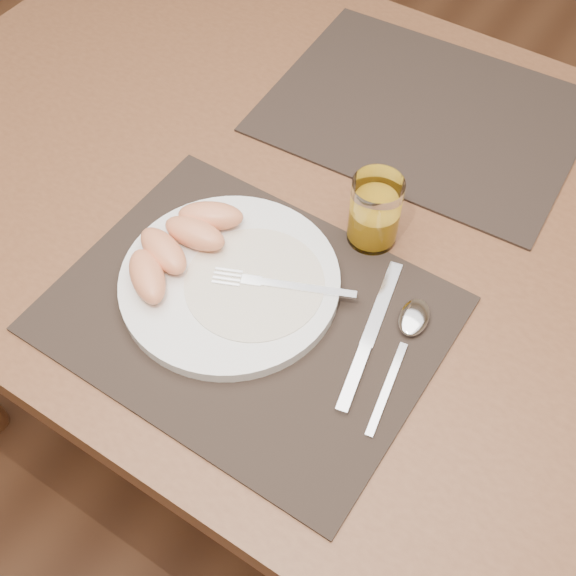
{
  "coord_description": "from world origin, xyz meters",
  "views": [
    {
      "loc": [
        0.3,
        -0.6,
        1.47
      ],
      "look_at": [
        0.03,
        -0.17,
        0.77
      ],
      "focal_mm": 45.0,
      "sensor_mm": 36.0,
      "label": 1
    }
  ],
  "objects_px": {
    "placemat_near": "(247,314)",
    "spoon": "(410,327)",
    "plate": "(230,282)",
    "juice_glass": "(374,214)",
    "table": "(337,240)",
    "placemat_far": "(424,113)",
    "knife": "(366,346)",
    "fork": "(271,283)"
  },
  "relations": [
    {
      "from": "spoon",
      "to": "juice_glass",
      "type": "xyz_separation_m",
      "value": [
        -0.11,
        0.1,
        0.04
      ]
    },
    {
      "from": "table",
      "to": "juice_glass",
      "type": "distance_m",
      "value": 0.15
    },
    {
      "from": "plate",
      "to": "fork",
      "type": "distance_m",
      "value": 0.05
    },
    {
      "from": "plate",
      "to": "spoon",
      "type": "relative_size",
      "value": 1.41
    },
    {
      "from": "plate",
      "to": "spoon",
      "type": "bearing_deg",
      "value": 16.17
    },
    {
      "from": "placemat_near",
      "to": "spoon",
      "type": "relative_size",
      "value": 2.35
    },
    {
      "from": "placemat_near",
      "to": "spoon",
      "type": "bearing_deg",
      "value": 25.76
    },
    {
      "from": "table",
      "to": "spoon",
      "type": "bearing_deg",
      "value": -37.93
    },
    {
      "from": "placemat_far",
      "to": "knife",
      "type": "height_order",
      "value": "knife"
    },
    {
      "from": "juice_glass",
      "to": "plate",
      "type": "bearing_deg",
      "value": -123.26
    },
    {
      "from": "placemat_near",
      "to": "table",
      "type": "bearing_deg",
      "value": 89.83
    },
    {
      "from": "spoon",
      "to": "juice_glass",
      "type": "height_order",
      "value": "juice_glass"
    },
    {
      "from": "plate",
      "to": "spoon",
      "type": "distance_m",
      "value": 0.22
    },
    {
      "from": "placemat_near",
      "to": "fork",
      "type": "bearing_deg",
      "value": 79.36
    },
    {
      "from": "plate",
      "to": "juice_glass",
      "type": "relative_size",
      "value": 2.77
    },
    {
      "from": "placemat_far",
      "to": "juice_glass",
      "type": "height_order",
      "value": "juice_glass"
    },
    {
      "from": "table",
      "to": "spoon",
      "type": "xyz_separation_m",
      "value": [
        0.17,
        -0.14,
        0.09
      ]
    },
    {
      "from": "knife",
      "to": "fork",
      "type": "bearing_deg",
      "value": 177.67
    },
    {
      "from": "plate",
      "to": "fork",
      "type": "xyz_separation_m",
      "value": [
        0.05,
        0.02,
        0.01
      ]
    },
    {
      "from": "spoon",
      "to": "juice_glass",
      "type": "relative_size",
      "value": 1.97
    },
    {
      "from": "table",
      "to": "knife",
      "type": "xyz_separation_m",
      "value": [
        0.14,
        -0.18,
        0.09
      ]
    },
    {
      "from": "table",
      "to": "placemat_far",
      "type": "bearing_deg",
      "value": 86.09
    },
    {
      "from": "knife",
      "to": "juice_glass",
      "type": "bearing_deg",
      "value": 116.94
    },
    {
      "from": "placemat_near",
      "to": "placemat_far",
      "type": "height_order",
      "value": "same"
    },
    {
      "from": "table",
      "to": "fork",
      "type": "xyz_separation_m",
      "value": [
        0.01,
        -0.18,
        0.11
      ]
    },
    {
      "from": "placemat_near",
      "to": "spoon",
      "type": "distance_m",
      "value": 0.19
    },
    {
      "from": "knife",
      "to": "juice_glass",
      "type": "height_order",
      "value": "juice_glass"
    },
    {
      "from": "table",
      "to": "placemat_near",
      "type": "height_order",
      "value": "placemat_near"
    },
    {
      "from": "fork",
      "to": "juice_glass",
      "type": "distance_m",
      "value": 0.16
    },
    {
      "from": "placemat_near",
      "to": "juice_glass",
      "type": "xyz_separation_m",
      "value": [
        0.07,
        0.19,
        0.05
      ]
    },
    {
      "from": "table",
      "to": "plate",
      "type": "distance_m",
      "value": 0.22
    },
    {
      "from": "knife",
      "to": "juice_glass",
      "type": "xyz_separation_m",
      "value": [
        -0.08,
        0.15,
        0.04
      ]
    },
    {
      "from": "placemat_far",
      "to": "knife",
      "type": "xyz_separation_m",
      "value": [
        0.13,
        -0.4,
        0.0
      ]
    },
    {
      "from": "plate",
      "to": "knife",
      "type": "bearing_deg",
      "value": 4.3
    },
    {
      "from": "knife",
      "to": "spoon",
      "type": "distance_m",
      "value": 0.06
    },
    {
      "from": "knife",
      "to": "spoon",
      "type": "relative_size",
      "value": 1.14
    },
    {
      "from": "placemat_far",
      "to": "knife",
      "type": "distance_m",
      "value": 0.42
    },
    {
      "from": "placemat_far",
      "to": "plate",
      "type": "xyz_separation_m",
      "value": [
        -0.06,
        -0.42,
        0.01
      ]
    },
    {
      "from": "fork",
      "to": "table",
      "type": "bearing_deg",
      "value": 92.27
    },
    {
      "from": "table",
      "to": "fork",
      "type": "height_order",
      "value": "fork"
    },
    {
      "from": "placemat_far",
      "to": "spoon",
      "type": "relative_size",
      "value": 2.35
    },
    {
      "from": "placemat_far",
      "to": "plate",
      "type": "bearing_deg",
      "value": -97.66
    }
  ]
}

